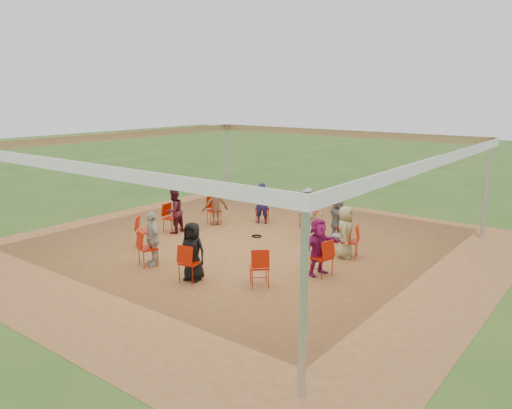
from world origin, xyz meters
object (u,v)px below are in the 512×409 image
Objects in this scene: chair_3 at (262,209)px; chair_10 at (322,258)px; person_seated_4 at (174,211)px; person_seated_5 at (152,238)px; chair_6 at (145,232)px; cable_coil at (257,236)px; chair_1 at (341,226)px; chair_9 at (259,267)px; chair_2 at (308,214)px; chair_7 at (148,249)px; person_seated_6 at (193,251)px; chair_5 at (171,218)px; chair_4 at (214,211)px; chair_8 at (190,263)px; person_seated_2 at (262,203)px; chair_0 at (350,241)px; person_seated_1 at (337,218)px; person_seated_0 at (345,232)px; person_seated_7 at (318,247)px; standing_person at (308,213)px; person_seated_3 at (215,204)px; laptop at (339,233)px.

chair_10 is at bearing 114.55° from chair_3.
person_seated_5 is at bearing 32.73° from person_seated_4.
cable_coil is (1.87, 2.71, -0.43)m from chair_6.
chair_1 is 5.54m from person_seated_5.
chair_9 is at bearing 163.64° from chair_10.
chair_2 and chair_7 have the same top height.
person_seated_5 is 1.00× the size of person_seated_6.
chair_5 is at bearing 32.73° from chair_3.
chair_4 is at bearing 163.64° from chair_5.
person_seated_2 reaches higher than chair_8.
chair_0 is 0.65× the size of person_seated_1.
chair_0 is 1.00× the size of chair_4.
cable_coil is (-1.01, 3.82, -0.43)m from chair_8.
person_seated_7 is (0.09, -1.54, 0.00)m from person_seated_0.
person_seated_2 is (-2.95, 0.25, 0.00)m from person_seated_1.
chair_6 is 1.00× the size of chair_10.
chair_4 is 1.60m from person_seated_2.
chair_8 is 4.23m from person_seated_0.
person_seated_6 is at bearing 145.36° from chair_10.
person_seated_4 is (-3.30, 2.63, 0.24)m from chair_8.
person_seated_0 is 3.44× the size of cable_coil.
chair_9 is (1.42, 0.75, 0.00)m from chair_8.
standing_person is at bearing 87.87° from person_seated_5.
standing_person is at bearing 127.50° from person_seated_3.
standing_person is (3.38, 0.41, 0.33)m from chair_4.
chair_10 is 0.65× the size of person_seated_3.
standing_person reaches higher than person_seated_3.
chair_10 is at bearing 167.82° from person_seated_0.
chair_3 is at bearing 147.27° from chair_5.
person_seated_1 is 3.44× the size of cable_coil.
person_seated_0 is 3.08m from cable_coil.
person_seated_3 is 4.97m from person_seated_6.
chair_9 is 0.65× the size of person_seated_4.
cable_coil is (-2.17, -1.24, -0.43)m from chair_1.
chair_8 is 4.63m from standing_person.
laptop is (1.85, 3.67, 0.20)m from chair_8.
person_seated_1 is (4.15, 0.77, 0.24)m from chair_4.
laptop is (2.18, -1.97, 0.20)m from chair_2.
laptop is at bearing 153.70° from chair_1.
person_seated_3 is at bearing 16.36° from person_seated_2.
person_seated_5 is (0.04, 0.11, 0.24)m from chair_7.
chair_0 is 0.58× the size of standing_person.
chair_3 is (-1.57, -0.32, 0.00)m from chair_2.
chair_9 is at bearing 151.85° from laptop.
chair_6 is 2.22× the size of laptop.
person_seated_3 and person_seated_6 have the same top height.
person_seated_2 reaches higher than chair_9.
chair_2 is at bearing 30.81° from person_seated_0.
cable_coil is at bearing 110.23° from person_seated_3.
chair_7 is (1.46, -4.06, 0.00)m from chair_4.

